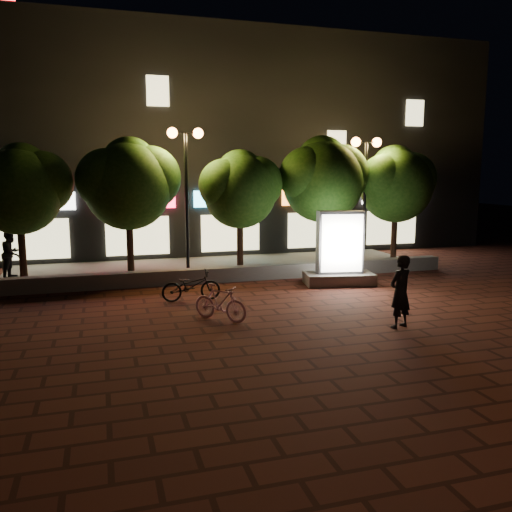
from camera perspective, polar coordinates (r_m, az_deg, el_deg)
name	(u,v)px	position (r m, az deg, el deg)	size (l,w,h in m)	color
ground	(273,309)	(14.46, 1.84, -5.83)	(80.00, 80.00, 0.00)	#4F2119
retaining_wall	(237,274)	(18.14, -2.14, -1.94)	(16.00, 0.45, 0.50)	slate
sidewalk	(221,267)	(20.57, -3.87, -1.23)	(16.00, 5.00, 0.08)	slate
building_block	(191,147)	(26.64, -7.13, 11.79)	(28.00, 8.12, 11.30)	black
tree_far_left	(20,186)	(18.89, -24.42, 6.99)	(3.36, 2.80, 4.63)	black
tree_left	(129,181)	(18.74, -13.70, 8.00)	(3.60, 3.00, 4.89)	black
tree_mid	(241,186)	(19.37, -1.68, 7.60)	(3.24, 2.70, 4.50)	black
tree_right	(324,177)	(20.46, 7.40, 8.59)	(3.72, 3.10, 5.07)	black
tree_far_right	(397,181)	(21.95, 15.12, 7.87)	(3.48, 2.90, 4.76)	black
street_lamp_left	(186,164)	(18.68, -7.67, 9.96)	(1.26, 0.36, 5.18)	black
street_lamp_right	(366,168)	(20.95, 11.89, 9.38)	(1.26, 0.36, 4.98)	black
ad_kiosk	(340,255)	(17.68, 9.12, 0.12)	(2.44, 1.52, 2.47)	slate
scooter_pink	(220,303)	(13.30, -3.94, -5.10)	(0.44, 1.55, 0.93)	pink
rider	(400,292)	(13.05, 15.50, -3.78)	(0.65, 0.43, 1.78)	black
scooter_parked	(191,286)	(15.40, -7.11, -3.24)	(0.60, 1.72, 0.90)	black
pedestrian	(11,253)	(20.10, -25.18, 0.26)	(0.83, 0.65, 1.71)	black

